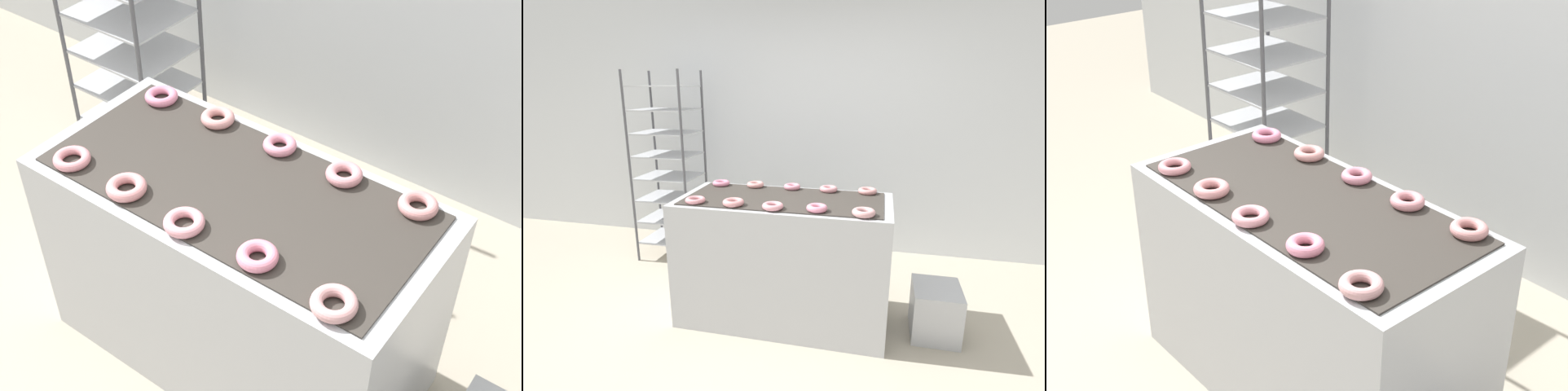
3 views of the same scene
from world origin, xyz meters
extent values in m
plane|color=#B2A893|center=(0.00, 0.00, 0.00)|extent=(14.00, 14.00, 0.00)
cube|color=silver|center=(0.00, 2.12, 1.40)|extent=(8.00, 0.05, 2.80)
cube|color=#B7BABF|center=(0.00, 0.61, 0.47)|extent=(1.54, 0.73, 0.95)
cube|color=#38332D|center=(0.00, 0.61, 0.95)|extent=(1.41, 0.64, 0.01)
cube|color=#262628|center=(0.42, 0.29, 0.66)|extent=(0.12, 0.07, 0.10)
cylinder|color=#4C4C51|center=(-1.69, 1.26, 0.94)|extent=(0.02, 0.02, 1.88)
cylinder|color=#4C4C51|center=(-1.12, 1.26, 0.94)|extent=(0.02, 0.02, 1.88)
cylinder|color=#4C4C51|center=(-1.69, 1.74, 0.94)|extent=(0.02, 0.02, 1.88)
cylinder|color=#4C4C51|center=(-1.12, 1.74, 0.94)|extent=(0.02, 0.02, 1.88)
cube|color=#B7BABF|center=(-1.40, 1.50, 0.19)|extent=(0.57, 0.48, 0.01)
cube|color=#B7BABF|center=(-1.40, 1.50, 0.41)|extent=(0.57, 0.48, 0.01)
cube|color=#B7BABF|center=(-1.40, 1.50, 0.63)|extent=(0.57, 0.48, 0.01)
cube|color=#B7BABF|center=(-1.40, 1.50, 0.85)|extent=(0.57, 0.48, 0.01)
cube|color=#B7BABF|center=(-1.40, 1.50, 1.07)|extent=(0.57, 0.48, 0.01)
cube|color=#B7BABF|center=(-1.40, 1.50, 1.29)|extent=(0.57, 0.48, 0.01)
cube|color=#B7BABF|center=(-1.40, 1.50, 1.51)|extent=(0.57, 0.48, 0.01)
cube|color=#B7BABF|center=(-1.40, 1.50, 1.73)|extent=(0.57, 0.48, 0.01)
cube|color=#B7BABF|center=(1.11, 0.63, 0.18)|extent=(0.33, 0.39, 0.37)
torus|color=pink|center=(-0.58, 0.36, 0.97)|extent=(0.14, 0.14, 0.04)
torus|color=#D88B8D|center=(-0.29, 0.36, 0.98)|extent=(0.15, 0.15, 0.04)
torus|color=pink|center=(-0.01, 0.34, 0.97)|extent=(0.14, 0.14, 0.04)
torus|color=pink|center=(0.28, 0.36, 0.98)|extent=(0.14, 0.14, 0.04)
torus|color=#CF9596|center=(0.58, 0.34, 0.98)|extent=(0.15, 0.15, 0.04)
torus|color=pink|center=(-0.59, 0.87, 0.97)|extent=(0.14, 0.14, 0.04)
torus|color=#D99290|center=(-0.30, 0.88, 0.97)|extent=(0.14, 0.14, 0.04)
torus|color=pink|center=(0.00, 0.89, 0.97)|extent=(0.13, 0.13, 0.04)
torus|color=pink|center=(0.29, 0.88, 0.97)|extent=(0.14, 0.14, 0.04)
torus|color=#D38B8B|center=(0.58, 0.89, 0.97)|extent=(0.14, 0.14, 0.04)
camera|label=1|loc=(1.24, -0.93, 2.65)|focal=50.00mm
camera|label=2|loc=(0.66, -2.14, 1.76)|focal=28.00mm
camera|label=3|loc=(1.92, -1.04, 2.30)|focal=50.00mm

